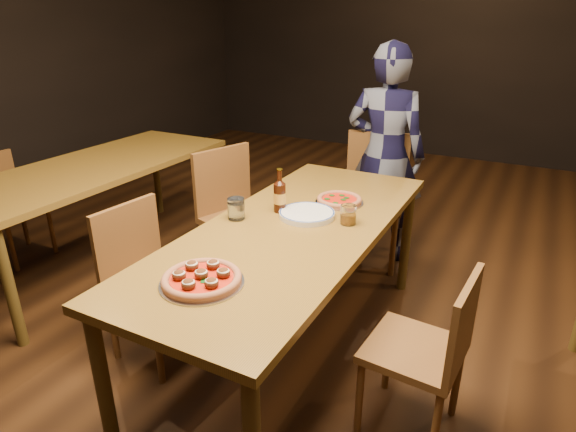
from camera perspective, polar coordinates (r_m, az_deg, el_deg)
The scene contains 15 objects.
ground at distance 2.72m, azimuth 0.51°, elevation -15.77°, with size 9.00×9.00×0.00m, color black.
table_main at distance 2.37m, azimuth 0.57°, elevation -2.76°, with size 0.80×2.00×0.75m.
table_left at distance 3.61m, azimuth -21.84°, elevation 4.63°, with size 0.80×2.00×0.75m.
chair_main_nw at distance 2.58m, azimuth -15.35°, elevation -7.65°, with size 0.40×0.40×0.86m, color brown, non-canonical shape.
chair_main_sw at distance 3.14m, azimuth -5.32°, elevation -0.35°, with size 0.44×0.44×0.95m, color brown, non-canonical shape.
chair_main_e at distance 2.15m, azimuth 14.72°, elevation -14.94°, with size 0.38×0.38×0.81m, color brown, non-canonical shape.
chair_end at distance 3.50m, azimuth 9.89°, elevation 2.01°, with size 0.45×0.45×0.97m, color brown, non-canonical shape.
chair_nbr_left at distance 4.05m, azimuth -29.92°, elevation 0.94°, with size 0.38×0.38×0.81m, color brown, non-canonical shape.
pizza_meatball at distance 1.87m, azimuth -10.20°, elevation -7.29°, with size 0.32×0.32×0.06m.
pizza_margherita at distance 2.64m, azimuth 6.10°, elevation 1.91°, with size 0.26×0.26×0.03m.
plate_stack at distance 2.44m, azimuth 2.25°, elevation 0.22°, with size 0.28×0.28×0.03m, color white.
beer_bottle at distance 2.48m, azimuth -0.99°, elevation 2.29°, with size 0.06×0.06×0.23m.
water_glass at distance 2.41m, azimuth -6.17°, elevation 0.87°, with size 0.09×0.09×0.11m, color white.
amber_glass at distance 2.36m, azimuth 7.15°, elevation 0.17°, with size 0.08×0.08×0.10m, color #A86313.
diner at distance 3.52m, azimuth 11.40°, elevation 7.08°, with size 0.57×0.37×1.56m, color black.
Camera 1 is at (0.98, -1.90, 1.69)m, focal length 30.00 mm.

